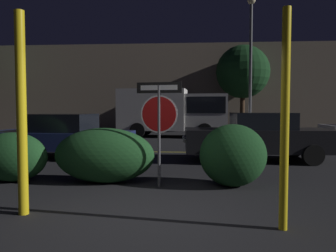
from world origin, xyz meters
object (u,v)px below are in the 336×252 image
object	(u,v)px
hedge_bush_2	(104,155)
tree_1	(243,72)
stop_sign	(159,113)
hedge_bush_1	(12,157)
yellow_pole_left	(21,114)
passing_car_3	(258,137)
delivery_truck	(175,110)
hedge_bush_3	(233,155)
street_lamp	(251,48)
passing_car_2	(60,136)
yellow_pole_right	(285,120)

from	to	relation	value
hedge_bush_2	tree_1	size ratio (longest dim) A/B	0.37
stop_sign	hedge_bush_2	distance (m)	1.57
hedge_bush_1	tree_1	size ratio (longest dim) A/B	0.26
yellow_pole_left	passing_car_3	xyz separation A→B (m)	(4.61, 5.47, -0.79)
stop_sign	delivery_truck	xyz separation A→B (m)	(-0.29, 12.00, 0.00)
hedge_bush_3	passing_car_3	size ratio (longest dim) A/B	0.30
hedge_bush_1	street_lamp	size ratio (longest dim) A/B	0.20
delivery_truck	stop_sign	bearing A→B (deg)	5.40
stop_sign	tree_1	world-z (taller)	tree_1
yellow_pole_left	delivery_truck	world-z (taller)	yellow_pole_left
hedge_bush_1	street_lamp	xyz separation A→B (m)	(7.14, 11.27, 4.38)
passing_car_3	delivery_truck	bearing A→B (deg)	17.78
hedge_bush_1	passing_car_2	size ratio (longest dim) A/B	0.32
yellow_pole_left	street_lamp	world-z (taller)	street_lamp
passing_car_2	delivery_truck	distance (m)	8.83
passing_car_2	tree_1	distance (m)	14.85
hedge_bush_1	hedge_bush_3	size ratio (longest dim) A/B	1.13
stop_sign	yellow_pole_left	bearing A→B (deg)	-126.63
stop_sign	yellow_pole_left	size ratio (longest dim) A/B	0.70
passing_car_3	tree_1	distance (m)	12.98
stop_sign	hedge_bush_2	size ratio (longest dim) A/B	0.98
yellow_pole_right	tree_1	distance (m)	18.62
stop_sign	yellow_pole_right	xyz separation A→B (m)	(1.88, -2.24, -0.06)
yellow_pole_left	tree_1	bearing A→B (deg)	71.43
hedge_bush_1	delivery_truck	size ratio (longest dim) A/B	0.25
stop_sign	delivery_truck	world-z (taller)	delivery_truck
hedge_bush_3	street_lamp	distance (m)	12.38
hedge_bush_1	tree_1	world-z (taller)	tree_1
hedge_bush_2	street_lamp	world-z (taller)	street_lamp
hedge_bush_2	passing_car_3	distance (m)	5.14
yellow_pole_left	hedge_bush_2	bearing A→B (deg)	73.02
hedge_bush_3	delivery_truck	size ratio (longest dim) A/B	0.22
yellow_pole_right	delivery_truck	xyz separation A→B (m)	(-2.17, 14.23, 0.06)
hedge_bush_1	delivery_truck	distance (m)	12.13
hedge_bush_2	passing_car_3	world-z (taller)	passing_car_3
yellow_pole_left	delivery_truck	xyz separation A→B (m)	(1.60, 13.87, -0.01)
yellow_pole_right	street_lamp	bearing A→B (deg)	81.87
hedge_bush_1	passing_car_3	distance (m)	6.86
hedge_bush_1	hedge_bush_3	distance (m)	4.80
stop_sign	hedge_bush_1	xyz separation A→B (m)	(-3.29, 0.29, -0.97)
stop_sign	passing_car_2	distance (m)	5.42
yellow_pole_right	hedge_bush_2	world-z (taller)	yellow_pole_right
yellow_pole_right	hedge_bush_2	distance (m)	4.11
stop_sign	passing_car_3	xyz separation A→B (m)	(2.72, 3.60, -0.77)
stop_sign	yellow_pole_right	distance (m)	2.92
hedge_bush_1	street_lamp	distance (m)	14.04
yellow_pole_right	passing_car_2	distance (m)	8.31
tree_1	street_lamp	bearing A→B (deg)	-93.50
delivery_truck	yellow_pole_right	bearing A→B (deg)	12.69
yellow_pole_left	hedge_bush_3	world-z (taller)	yellow_pole_left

